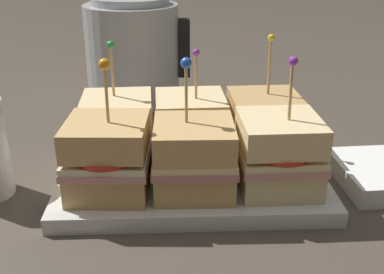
% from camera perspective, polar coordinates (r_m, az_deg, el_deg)
% --- Properties ---
extents(ground_plane, '(6.00, 6.00, 0.00)m').
position_cam_1_polar(ground_plane, '(0.58, 0.00, -5.46)').
color(ground_plane, '#4C4238').
extents(serving_platter, '(0.30, 0.21, 0.02)m').
position_cam_1_polar(serving_platter, '(0.57, 0.00, -4.67)').
color(serving_platter, silver).
rests_on(serving_platter, ground_plane).
extents(sandwich_front_left, '(0.09, 0.09, 0.15)m').
position_cam_1_polar(sandwich_front_left, '(0.52, -9.91, -2.34)').
color(sandwich_front_left, tan).
rests_on(sandwich_front_left, serving_platter).
extents(sandwich_front_center, '(0.09, 0.09, 0.14)m').
position_cam_1_polar(sandwich_front_center, '(0.51, 0.06, -2.39)').
color(sandwich_front_center, tan).
rests_on(sandwich_front_center, serving_platter).
extents(sandwich_front_right, '(0.09, 0.09, 0.15)m').
position_cam_1_polar(sandwich_front_right, '(0.52, 10.22, -1.94)').
color(sandwich_front_right, beige).
rests_on(sandwich_front_right, serving_platter).
extents(sandwich_back_left, '(0.09, 0.09, 0.14)m').
position_cam_1_polar(sandwich_back_left, '(0.60, -8.77, 1.21)').
color(sandwich_back_left, beige).
rests_on(sandwich_back_left, serving_platter).
extents(sandwich_back_center, '(0.09, 0.09, 0.14)m').
position_cam_1_polar(sandwich_back_center, '(0.59, -0.30, 1.35)').
color(sandwich_back_center, beige).
rests_on(sandwich_back_center, serving_platter).
extents(sandwich_back_right, '(0.09, 0.09, 0.15)m').
position_cam_1_polar(sandwich_back_right, '(0.61, 8.50, 1.51)').
color(sandwich_back_right, tan).
rests_on(sandwich_back_right, serving_platter).
extents(kettle_steel, '(0.18, 0.16, 0.20)m').
position_cam_1_polar(kettle_steel, '(0.85, -7.00, 10.11)').
color(kettle_steel, '#B7BABF').
rests_on(kettle_steel, ground_plane).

